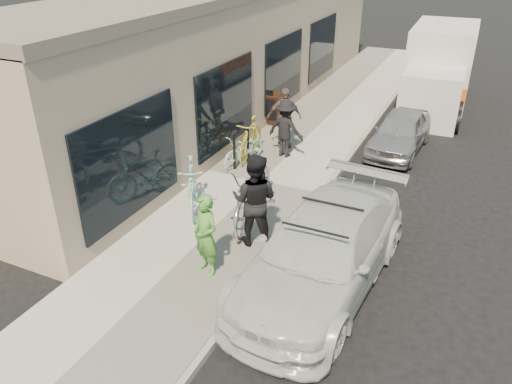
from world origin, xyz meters
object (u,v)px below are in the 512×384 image
(tandem_bike, at_px, (254,189))
(woman_rider, at_px, (206,235))
(bystander_a, at_px, (286,129))
(cruiser_bike_a, at_px, (192,185))
(sandwich_board, at_px, (271,109))
(sedan_white, at_px, (322,251))
(sedan_silver, at_px, (400,132))
(man_standing, at_px, (255,200))
(cruiser_bike_b, at_px, (244,149))
(moving_truck, at_px, (438,72))
(bike_rack, at_px, (241,145))
(bystander_b, at_px, (284,118))
(cruiser_bike_c, at_px, (251,138))

(tandem_bike, bearing_deg, woman_rider, -98.24)
(tandem_bike, relative_size, bystander_a, 1.68)
(cruiser_bike_a, bearing_deg, sandwich_board, 64.59)
(sedan_white, relative_size, bystander_a, 3.18)
(sedan_silver, height_order, man_standing, man_standing)
(cruiser_bike_b, distance_m, bystander_a, 1.28)
(tandem_bike, relative_size, cruiser_bike_b, 1.73)
(bystander_a, bearing_deg, moving_truck, -107.32)
(sandwich_board, xyz_separation_m, sedan_white, (3.95, -6.87, 0.04))
(sedan_white, relative_size, tandem_bike, 1.89)
(bike_rack, height_order, bystander_b, bystander_b)
(cruiser_bike_a, xyz_separation_m, cruiser_bike_b, (-0.03, 2.65, -0.16))
(tandem_bike, bearing_deg, cruiser_bike_c, 106.92)
(sedan_silver, xyz_separation_m, cruiser_bike_c, (-3.51, -2.51, 0.12))
(moving_truck, xyz_separation_m, cruiser_bike_c, (-3.85, -7.35, -0.52))
(cruiser_bike_b, bearing_deg, tandem_bike, -46.21)
(sedan_silver, distance_m, woman_rider, 7.78)
(cruiser_bike_b, bearing_deg, woman_rider, -58.38)
(bike_rack, xyz_separation_m, cruiser_bike_b, (0.02, 0.14, -0.17))
(bike_rack, xyz_separation_m, woman_rider, (1.52, -4.42, 0.20))
(man_standing, relative_size, bystander_a, 1.20)
(tandem_bike, distance_m, cruiser_bike_c, 3.25)
(sedan_white, height_order, sedan_silver, sedan_white)
(cruiser_bike_a, distance_m, cruiser_bike_b, 2.66)
(tandem_bike, bearing_deg, moving_truck, 67.05)
(bystander_b, bearing_deg, moving_truck, 26.15)
(sedan_white, bearing_deg, sedan_silver, 93.51)
(tandem_bike, distance_m, bystander_a, 3.45)
(moving_truck, distance_m, tandem_bike, 10.54)
(woman_rider, bearing_deg, cruiser_bike_c, 129.45)
(sedan_silver, distance_m, bystander_a, 3.39)
(bystander_a, bearing_deg, woman_rider, 103.91)
(man_standing, bearing_deg, bike_rack, -68.34)
(moving_truck, bearing_deg, woman_rider, -102.59)
(sedan_silver, height_order, bystander_a, bystander_a)
(bike_rack, relative_size, sandwich_board, 0.94)
(bike_rack, xyz_separation_m, sandwich_board, (-0.52, 3.16, -0.05))
(cruiser_bike_b, bearing_deg, sandwich_board, 113.51)
(sandwich_board, bearing_deg, cruiser_bike_b, -79.84)
(sedan_white, xyz_separation_m, cruiser_bike_b, (-3.41, 3.85, -0.16))
(moving_truck, xyz_separation_m, cruiser_bike_b, (-3.84, -7.79, -0.66))
(man_standing, height_order, bystander_a, man_standing)
(cruiser_bike_b, xyz_separation_m, bystander_b, (0.49, 1.53, 0.45))
(bike_rack, height_order, bystander_a, bystander_a)
(sandwich_board, height_order, moving_truck, moving_truck)
(woman_rider, bearing_deg, tandem_bike, 114.13)
(sandwich_board, height_order, woman_rider, woman_rider)
(cruiser_bike_a, bearing_deg, cruiser_bike_b, 59.52)
(bike_rack, relative_size, woman_rider, 0.61)
(cruiser_bike_c, distance_m, bystander_b, 1.25)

